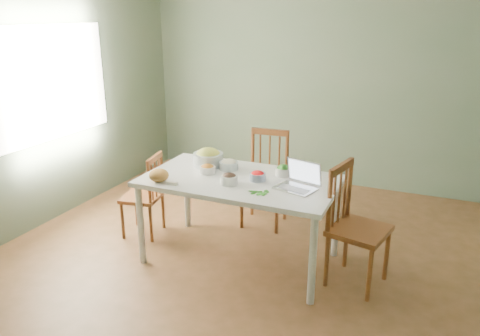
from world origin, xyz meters
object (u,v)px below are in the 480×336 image
at_px(dining_table, 240,220).
at_px(chair_left, 142,195).
at_px(chair_right, 360,228).
at_px(laptop, 296,177).
at_px(bread_boule, 159,175).
at_px(chair_far, 264,180).
at_px(bowl_squash, 208,157).

distance_m(dining_table, chair_left, 1.15).
xyz_separation_m(chair_right, laptop, (-0.54, -0.08, 0.40)).
distance_m(dining_table, chair_right, 1.08).
bearing_deg(laptop, dining_table, -170.77).
distance_m(dining_table, laptop, 0.74).
bearing_deg(dining_table, bread_boule, -150.83).
xyz_separation_m(chair_left, chair_right, (2.22, -0.06, 0.09)).
bearing_deg(chair_far, dining_table, -89.28).
height_order(chair_right, bowl_squash, chair_right).
bearing_deg(chair_left, chair_far, 113.35).
distance_m(bowl_squash, laptop, 1.00).
distance_m(chair_far, chair_right, 1.39).
height_order(chair_left, bowl_squash, bowl_squash).
relative_size(chair_right, laptop, 3.19).
bearing_deg(bowl_squash, laptop, -16.10).
distance_m(dining_table, bowl_squash, 0.69).
xyz_separation_m(chair_left, bread_boule, (0.52, -0.44, 0.43)).
xyz_separation_m(dining_table, chair_far, (-0.07, 0.81, 0.11)).
relative_size(chair_far, laptop, 3.13).
height_order(chair_far, bread_boule, chair_far).
bearing_deg(chair_left, dining_table, 74.80).
relative_size(dining_table, bread_boule, 9.89).
distance_m(chair_far, bread_boule, 1.33).
bearing_deg(bread_boule, chair_left, 139.92).
distance_m(chair_right, bread_boule, 1.77).
bearing_deg(chair_left, bread_boule, 39.14).
relative_size(chair_right, bowl_squash, 3.61).
height_order(dining_table, laptop, laptop).
bearing_deg(dining_table, bowl_squash, 152.78).
bearing_deg(laptop, bowl_squash, 179.13).
distance_m(chair_left, laptop, 1.75).
relative_size(chair_left, bread_boule, 4.97).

